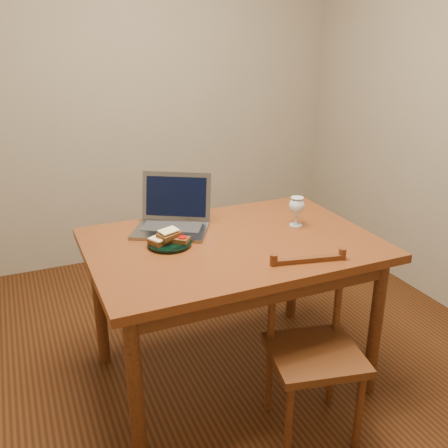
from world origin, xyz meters
name	(u,v)px	position (x,y,z in m)	size (l,w,h in m)	color
floor	(215,373)	(0.00, 0.00, -0.01)	(3.20, 3.20, 0.02)	black
back_wall	(125,83)	(0.00, 1.61, 1.30)	(3.20, 0.02, 2.60)	gray
table	(232,258)	(0.07, -0.05, 0.65)	(1.30, 0.90, 0.74)	#441F0B
chair	(314,341)	(0.24, -0.50, 0.43)	(0.44, 0.42, 0.40)	#351D0B
plate	(170,244)	(-0.21, 0.01, 0.75)	(0.20, 0.20, 0.02)	black
sandwich_cheese	(162,239)	(-0.24, 0.02, 0.77)	(0.11, 0.07, 0.03)	#381E0C
sandwich_tomato	(178,239)	(-0.17, 0.00, 0.77)	(0.10, 0.06, 0.03)	#381E0C
sandwich_top	(169,234)	(-0.21, 0.01, 0.80)	(0.10, 0.06, 0.03)	#381E0C
milk_glass	(296,211)	(0.44, 0.00, 0.81)	(0.08, 0.08, 0.15)	white
laptop	(173,214)	(-0.12, 0.23, 0.81)	(0.45, 0.44, 0.25)	slate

